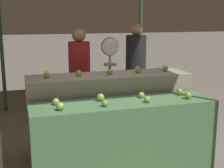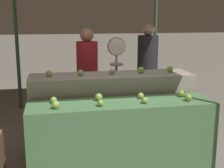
# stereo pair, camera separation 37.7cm
# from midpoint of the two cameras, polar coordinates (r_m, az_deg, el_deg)

# --- Properties ---
(display_counter_front) EXTENTS (2.12, 0.55, 0.87)m
(display_counter_front) POSITION_cam_midpoint_polar(r_m,az_deg,el_deg) (3.68, 4.73, -9.93)
(display_counter_front) COLOR #4C7A4C
(display_counter_front) RESTS_ON ground_plane
(display_counter_back) EXTENTS (2.12, 0.55, 1.08)m
(display_counter_back) POSITION_cam_midpoint_polar(r_m,az_deg,el_deg) (4.19, 2.52, -5.56)
(display_counter_back) COLOR gray
(display_counter_back) RESTS_ON ground_plane
(apple_front_0) EXTENTS (0.09, 0.09, 0.09)m
(apple_front_0) POSITION_cam_midpoint_polar(r_m,az_deg,el_deg) (3.30, -7.06, -3.83)
(apple_front_0) COLOR #8EB247
(apple_front_0) RESTS_ON display_counter_front
(apple_front_1) EXTENTS (0.07, 0.07, 0.07)m
(apple_front_1) POSITION_cam_midpoint_polar(r_m,az_deg,el_deg) (3.36, 1.10, -3.55)
(apple_front_1) COLOR #7AA338
(apple_front_1) RESTS_ON display_counter_front
(apple_front_2) EXTENTS (0.07, 0.07, 0.07)m
(apple_front_2) POSITION_cam_midpoint_polar(r_m,az_deg,el_deg) (3.51, 9.09, -3.02)
(apple_front_2) COLOR #84AD3D
(apple_front_2) RESTS_ON display_counter_front
(apple_front_3) EXTENTS (0.08, 0.08, 0.08)m
(apple_front_3) POSITION_cam_midpoint_polar(r_m,az_deg,el_deg) (3.73, 16.64, -2.40)
(apple_front_3) COLOR #7AA338
(apple_front_3) RESTS_ON display_counter_front
(apple_front_4) EXTENTS (0.08, 0.08, 0.08)m
(apple_front_4) POSITION_cam_midpoint_polar(r_m,az_deg,el_deg) (3.51, -7.63, -2.98)
(apple_front_4) COLOR #8EB247
(apple_front_4) RESTS_ON display_counter_front
(apple_front_5) EXTENTS (0.09, 0.09, 0.09)m
(apple_front_5) POSITION_cam_midpoint_polar(r_m,az_deg,el_deg) (3.58, 0.55, -2.43)
(apple_front_5) COLOR #84AD3D
(apple_front_5) RESTS_ON display_counter_front
(apple_front_6) EXTENTS (0.07, 0.07, 0.07)m
(apple_front_6) POSITION_cam_midpoint_polar(r_m,az_deg,el_deg) (3.71, 8.19, -2.17)
(apple_front_6) COLOR #8EB247
(apple_front_6) RESTS_ON display_counter_front
(apple_front_7) EXTENTS (0.09, 0.09, 0.09)m
(apple_front_7) POSITION_cam_midpoint_polar(r_m,az_deg,el_deg) (3.89, 15.30, -1.70)
(apple_front_7) COLOR #7AA338
(apple_front_7) RESTS_ON display_counter_front
(apple_back_0) EXTENTS (0.08, 0.08, 0.08)m
(apple_back_0) POSITION_cam_midpoint_polar(r_m,az_deg,el_deg) (3.95, -8.78, 1.89)
(apple_back_0) COLOR #8EB247
(apple_back_0) RESTS_ON display_counter_back
(apple_back_1) EXTENTS (0.08, 0.08, 0.08)m
(apple_back_1) POSITION_cam_midpoint_polar(r_m,az_deg,el_deg) (3.97, -3.08, 2.06)
(apple_back_1) COLOR #84AD3D
(apple_back_1) RESTS_ON display_counter_back
(apple_back_2) EXTENTS (0.07, 0.07, 0.07)m
(apple_back_2) POSITION_cam_midpoint_polar(r_m,az_deg,el_deg) (4.05, 2.69, 2.26)
(apple_back_2) COLOR #84AD3D
(apple_back_2) RESTS_ON display_counter_back
(apple_back_3) EXTENTS (0.09, 0.09, 0.09)m
(apple_back_3) POSITION_cam_midpoint_polar(r_m,az_deg,el_deg) (4.17, 7.94, 2.53)
(apple_back_3) COLOR #84AD3D
(apple_back_3) RESTS_ON display_counter_back
(apple_back_4) EXTENTS (0.08, 0.08, 0.08)m
(apple_back_4) POSITION_cam_midpoint_polar(r_m,az_deg,el_deg) (4.31, 13.01, 2.63)
(apple_back_4) COLOR #7AA338
(apple_back_4) RESTS_ON display_counter_back
(produce_scale) EXTENTS (0.27, 0.20, 1.52)m
(produce_scale) POSITION_cam_midpoint_polar(r_m,az_deg,el_deg) (4.70, 3.14, 3.39)
(produce_scale) COLOR #99999E
(produce_scale) RESTS_ON ground_plane
(person_vendor_at_scale) EXTENTS (0.36, 0.36, 1.66)m
(person_vendor_at_scale) POSITION_cam_midpoint_polar(r_m,az_deg,el_deg) (4.95, -2.36, 2.21)
(person_vendor_at_scale) COLOR #2D2D38
(person_vendor_at_scale) RESTS_ON ground_plane
(person_customer_left) EXTENTS (0.49, 0.49, 1.71)m
(person_customer_left) POSITION_cam_midpoint_polar(r_m,az_deg,el_deg) (5.89, 8.35, 3.89)
(person_customer_left) COLOR #2D2D38
(person_customer_left) RESTS_ON ground_plane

